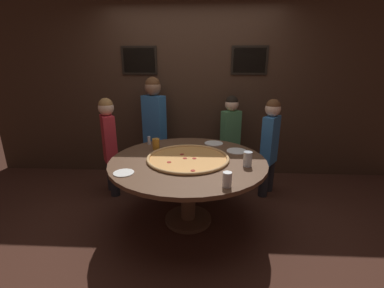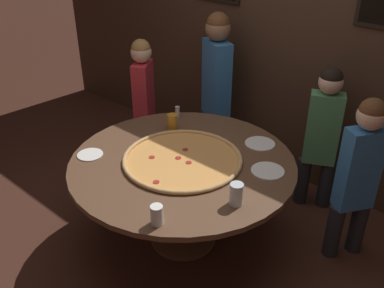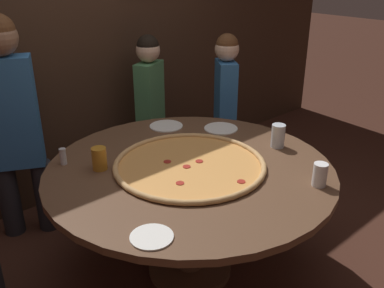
{
  "view_description": "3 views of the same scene",
  "coord_description": "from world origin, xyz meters",
  "px_view_note": "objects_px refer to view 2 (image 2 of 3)",
  "views": [
    {
      "loc": [
        0.17,
        -2.52,
        1.69
      ],
      "look_at": [
        0.04,
        0.06,
        0.89
      ],
      "focal_mm": 24.0,
      "sensor_mm": 36.0,
      "label": 1
    },
    {
      "loc": [
        1.78,
        -1.94,
        2.37
      ],
      "look_at": [
        0.01,
        0.1,
        0.84
      ],
      "focal_mm": 40.0,
      "sensor_mm": 36.0,
      "label": 2
    },
    {
      "loc": [
        -1.44,
        -1.63,
        1.84
      ],
      "look_at": [
        -0.04,
        -0.07,
        0.92
      ],
      "focal_mm": 40.0,
      "sensor_mm": 36.0,
      "label": 3
    }
  ],
  "objects_px": {
    "giant_pizza": "(183,159)",
    "white_plate_near_front": "(90,155)",
    "drink_cup_front_edge": "(172,122)",
    "drink_cup_beside_pizza": "(157,215)",
    "drink_cup_far_left": "(236,194)",
    "white_plate_right_side": "(260,144)",
    "diner_far_left": "(144,97)",
    "white_plate_far_back": "(268,171)",
    "condiment_shaker": "(177,112)",
    "diner_side_right": "(322,131)",
    "diner_centre_back": "(359,172)",
    "diner_side_left": "(216,83)",
    "dining_table": "(183,175)"
  },
  "relations": [
    {
      "from": "drink_cup_front_edge",
      "to": "drink_cup_beside_pizza",
      "type": "height_order",
      "value": "drink_cup_front_edge"
    },
    {
      "from": "white_plate_far_back",
      "to": "condiment_shaker",
      "type": "xyz_separation_m",
      "value": [
        -1.06,
        0.22,
        0.05
      ]
    },
    {
      "from": "drink_cup_far_left",
      "to": "diner_side_right",
      "type": "xyz_separation_m",
      "value": [
        -0.04,
        1.27,
        -0.09
      ]
    },
    {
      "from": "giant_pizza",
      "to": "condiment_shaker",
      "type": "bearing_deg",
      "value": 135.94
    },
    {
      "from": "giant_pizza",
      "to": "condiment_shaker",
      "type": "xyz_separation_m",
      "value": [
        -0.52,
        0.51,
        0.04
      ]
    },
    {
      "from": "drink_cup_far_left",
      "to": "condiment_shaker",
      "type": "distance_m",
      "value": 1.3
    },
    {
      "from": "drink_cup_front_edge",
      "to": "diner_side_right",
      "type": "bearing_deg",
      "value": 40.2
    },
    {
      "from": "dining_table",
      "to": "diner_side_right",
      "type": "xyz_separation_m",
      "value": [
        0.55,
        1.11,
        0.11
      ]
    },
    {
      "from": "drink_cup_front_edge",
      "to": "white_plate_far_back",
      "type": "height_order",
      "value": "drink_cup_front_edge"
    },
    {
      "from": "white_plate_right_side",
      "to": "white_plate_near_front",
      "type": "xyz_separation_m",
      "value": [
        -0.85,
        -0.97,
        0.0
      ]
    },
    {
      "from": "diner_centre_back",
      "to": "diner_side_left",
      "type": "bearing_deg",
      "value": -69.53
    },
    {
      "from": "drink_cup_far_left",
      "to": "white_plate_right_side",
      "type": "height_order",
      "value": "drink_cup_far_left"
    },
    {
      "from": "white_plate_far_back",
      "to": "diner_side_left",
      "type": "relative_size",
      "value": 0.15
    },
    {
      "from": "drink_cup_beside_pizza",
      "to": "diner_centre_back",
      "type": "bearing_deg",
      "value": 63.36
    },
    {
      "from": "dining_table",
      "to": "diner_side_left",
      "type": "height_order",
      "value": "diner_side_left"
    },
    {
      "from": "dining_table",
      "to": "white_plate_far_back",
      "type": "distance_m",
      "value": 0.63
    },
    {
      "from": "dining_table",
      "to": "diner_side_left",
      "type": "relative_size",
      "value": 1.07
    },
    {
      "from": "condiment_shaker",
      "to": "diner_side_right",
      "type": "bearing_deg",
      "value": 29.46
    },
    {
      "from": "giant_pizza",
      "to": "diner_centre_back",
      "type": "distance_m",
      "value": 1.24
    },
    {
      "from": "diner_side_right",
      "to": "dining_table",
      "type": "bearing_deg",
      "value": 37.45
    },
    {
      "from": "drink_cup_front_edge",
      "to": "drink_cup_beside_pizza",
      "type": "distance_m",
      "value": 1.2
    },
    {
      "from": "drink_cup_front_edge",
      "to": "white_plate_right_side",
      "type": "relative_size",
      "value": 0.56
    },
    {
      "from": "white_plate_near_front",
      "to": "diner_far_left",
      "type": "bearing_deg",
      "value": 116.41
    },
    {
      "from": "drink_cup_beside_pizza",
      "to": "diner_far_left",
      "type": "distance_m",
      "value": 1.89
    },
    {
      "from": "diner_side_left",
      "to": "white_plate_near_front",
      "type": "bearing_deg",
      "value": 116.93
    },
    {
      "from": "drink_cup_far_left",
      "to": "drink_cup_front_edge",
      "type": "relative_size",
      "value": 1.14
    },
    {
      "from": "drink_cup_far_left",
      "to": "drink_cup_beside_pizza",
      "type": "height_order",
      "value": "drink_cup_far_left"
    },
    {
      "from": "drink_cup_front_edge",
      "to": "diner_side_right",
      "type": "height_order",
      "value": "diner_side_right"
    },
    {
      "from": "drink_cup_beside_pizza",
      "to": "white_plate_right_side",
      "type": "distance_m",
      "value": 1.19
    },
    {
      "from": "drink_cup_front_edge",
      "to": "diner_centre_back",
      "type": "distance_m",
      "value": 1.47
    },
    {
      "from": "diner_side_right",
      "to": "diner_far_left",
      "type": "bearing_deg",
      "value": -9.52
    },
    {
      "from": "diner_far_left",
      "to": "white_plate_far_back",
      "type": "bearing_deg",
      "value": -132.08
    },
    {
      "from": "giant_pizza",
      "to": "diner_side_left",
      "type": "height_order",
      "value": "diner_side_left"
    },
    {
      "from": "dining_table",
      "to": "diner_centre_back",
      "type": "bearing_deg",
      "value": 34.64
    },
    {
      "from": "giant_pizza",
      "to": "drink_cup_beside_pizza",
      "type": "height_order",
      "value": "drink_cup_beside_pizza"
    },
    {
      "from": "drink_cup_front_edge",
      "to": "white_plate_far_back",
      "type": "distance_m",
      "value": 0.94
    },
    {
      "from": "drink_cup_far_left",
      "to": "white_plate_near_front",
      "type": "height_order",
      "value": "drink_cup_far_left"
    },
    {
      "from": "white_plate_right_side",
      "to": "white_plate_near_front",
      "type": "height_order",
      "value": "same"
    },
    {
      "from": "giant_pizza",
      "to": "diner_far_left",
      "type": "xyz_separation_m",
      "value": [
        -1.07,
        0.62,
        -0.02
      ]
    },
    {
      "from": "giant_pizza",
      "to": "white_plate_near_front",
      "type": "xyz_separation_m",
      "value": [
        -0.57,
        -0.4,
        -0.01
      ]
    },
    {
      "from": "diner_centre_back",
      "to": "dining_table",
      "type": "bearing_deg",
      "value": -20.72
    },
    {
      "from": "white_plate_right_side",
      "to": "diner_side_right",
      "type": "distance_m",
      "value": 0.6
    },
    {
      "from": "diner_side_right",
      "to": "diner_centre_back",
      "type": "bearing_deg",
      "value": 112.91
    },
    {
      "from": "giant_pizza",
      "to": "diner_side_right",
      "type": "bearing_deg",
      "value": 63.83
    },
    {
      "from": "condiment_shaker",
      "to": "drink_cup_front_edge",
      "type": "bearing_deg",
      "value": -57.68
    },
    {
      "from": "giant_pizza",
      "to": "diner_far_left",
      "type": "height_order",
      "value": "diner_far_left"
    },
    {
      "from": "drink_cup_beside_pizza",
      "to": "drink_cup_far_left",
      "type": "bearing_deg",
      "value": 62.57
    },
    {
      "from": "giant_pizza",
      "to": "white_plate_right_side",
      "type": "bearing_deg",
      "value": 63.52
    },
    {
      "from": "white_plate_near_front",
      "to": "white_plate_far_back",
      "type": "distance_m",
      "value": 1.3
    },
    {
      "from": "drink_cup_far_left",
      "to": "white_plate_far_back",
      "type": "xyz_separation_m",
      "value": [
        -0.05,
        0.45,
        -0.07
      ]
    }
  ]
}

